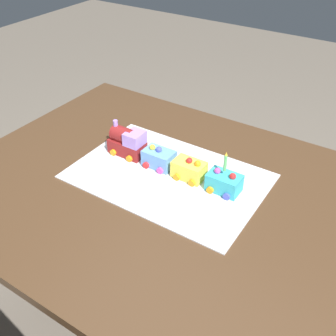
% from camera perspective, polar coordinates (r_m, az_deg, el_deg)
% --- Properties ---
extents(ground_plane, '(8.00, 8.00, 0.00)m').
position_cam_1_polar(ground_plane, '(1.79, 0.67, -22.05)').
color(ground_plane, '#6B6054').
extents(dining_table, '(1.40, 1.00, 0.74)m').
position_cam_1_polar(dining_table, '(1.30, 0.87, -7.05)').
color(dining_table, '#4C331E').
rests_on(dining_table, ground).
extents(cake_board, '(0.60, 0.40, 0.00)m').
position_cam_1_polar(cake_board, '(1.29, -0.00, -1.15)').
color(cake_board, silver).
rests_on(cake_board, dining_table).
extents(cake_locomotive, '(0.14, 0.08, 0.12)m').
position_cam_1_polar(cake_locomotive, '(1.37, -5.78, 3.69)').
color(cake_locomotive, maroon).
rests_on(cake_locomotive, cake_board).
extents(cake_car_hopper_sky_blue, '(0.10, 0.08, 0.07)m').
position_cam_1_polar(cake_car_hopper_sky_blue, '(1.31, -1.30, 1.41)').
color(cake_car_hopper_sky_blue, '#669EEA').
rests_on(cake_car_hopper_sky_blue, cake_board).
extents(cake_car_caboose_lemon, '(0.10, 0.08, 0.07)m').
position_cam_1_polar(cake_car_caboose_lemon, '(1.26, 3.17, -0.26)').
color(cake_car_caboose_lemon, '#F4E04C').
rests_on(cake_car_caboose_lemon, cake_board).
extents(cake_car_gondola_turquoise, '(0.10, 0.08, 0.07)m').
position_cam_1_polar(cake_car_gondola_turquoise, '(1.22, 7.93, -2.03)').
color(cake_car_gondola_turquoise, '#38B7C6').
rests_on(cake_car_gondola_turquoise, cake_board).
extents(birthday_candle, '(0.01, 0.01, 0.07)m').
position_cam_1_polar(birthday_candle, '(1.18, 8.12, 0.89)').
color(birthday_candle, '#66D872').
rests_on(birthday_candle, cake_car_gondola_turquoise).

